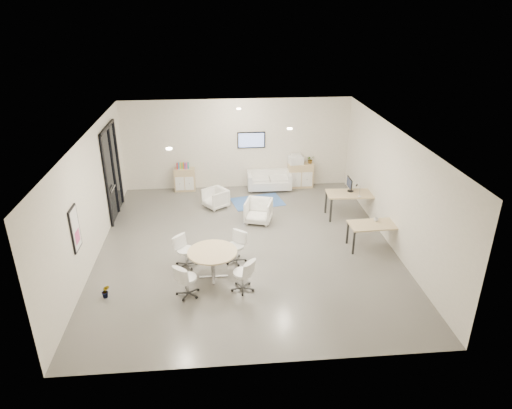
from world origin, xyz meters
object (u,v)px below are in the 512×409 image
object	(u,v)px
loveseat	(269,181)
round_table	(212,254)
sideboard_left	(185,180)
armchair_right	(259,210)
desk_front	(375,226)
sideboard_right	(300,175)
armchair_left	(216,197)
desk_rear	(351,196)

from	to	relation	value
loveseat	round_table	bearing A→B (deg)	-109.38
sideboard_left	armchair_right	world-z (taller)	sideboard_left
sideboard_left	desk_front	xyz separation A→B (m)	(5.37, -4.66, 0.24)
sideboard_right	armchair_right	distance (m)	3.29
armchair_left	armchair_right	bearing A→B (deg)	11.87
armchair_right	desk_rear	bearing A→B (deg)	19.30
desk_front	armchair_left	bearing A→B (deg)	141.76
loveseat	armchair_right	size ratio (longest dim) A/B	1.97
desk_rear	desk_front	distance (m)	2.01
sideboard_left	desk_front	bearing A→B (deg)	-40.95
sideboard_right	round_table	world-z (taller)	sideboard_right
loveseat	armchair_left	bearing A→B (deg)	-143.64
loveseat	desk_front	world-z (taller)	desk_front
loveseat	desk_rear	world-z (taller)	desk_rear
sideboard_right	armchair_right	bearing A→B (deg)	-123.06
armchair_left	sideboard_left	bearing A→B (deg)	179.45
sideboard_right	desk_front	world-z (taller)	sideboard_right
desk_front	armchair_right	bearing A→B (deg)	145.38
armchair_right	desk_front	bearing A→B (deg)	-15.30
round_table	sideboard_right	bearing A→B (deg)	60.87
armchair_right	desk_rear	size ratio (longest dim) A/B	0.50
armchair_left	round_table	distance (m)	4.20
loveseat	desk_rear	bearing A→B (deg)	-46.79
armchair_left	desk_rear	distance (m)	4.37
sideboard_right	armchair_left	bearing A→B (deg)	-153.55
desk_front	round_table	distance (m)	4.52
sideboard_left	desk_front	world-z (taller)	sideboard_left
sideboard_right	loveseat	size ratio (longest dim) A/B	0.58
armchair_left	desk_front	xyz separation A→B (m)	(4.29, -3.10, 0.30)
desk_front	round_table	bearing A→B (deg)	-168.45
loveseat	round_table	distance (m)	5.95
desk_front	round_table	world-z (taller)	round_table
armchair_left	desk_front	distance (m)	5.30
desk_rear	armchair_left	bearing A→B (deg)	168.29
sideboard_left	armchair_left	distance (m)	1.90
loveseat	desk_front	xyz separation A→B (m)	(2.36, -4.49, 0.34)
sideboard_left	sideboard_right	distance (m)	4.17
sideboard_left	loveseat	size ratio (longest dim) A/B	0.53
desk_rear	round_table	size ratio (longest dim) A/B	1.30
sideboard_left	round_table	distance (m)	5.84
sideboard_left	desk_front	distance (m)	7.12
round_table	loveseat	bearing A→B (deg)	70.01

